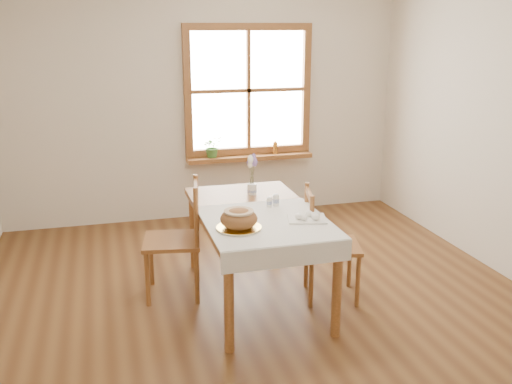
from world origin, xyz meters
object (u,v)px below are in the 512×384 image
chair_left (172,239)px  bread_plate (239,228)px  dining_table (256,220)px  chair_right (332,244)px  flower_vase (252,190)px

chair_left → bread_plate: size_ratio=3.11×
dining_table → bread_plate: (-0.24, -0.42, 0.10)m
chair_left → bread_plate: (0.41, -0.65, 0.28)m
dining_table → chair_left: chair_left is taller
chair_right → bread_plate: 0.93m
chair_left → flower_vase: size_ratio=10.86×
dining_table → flower_vase: size_ratio=17.93×
bread_plate → chair_left: bearing=121.9°
flower_vase → bread_plate: bearing=-110.8°
chair_right → chair_left: bearing=86.9°
chair_right → bread_plate: chair_right is taller
bread_plate → flower_vase: bearing=69.2°
chair_left → flower_vase: chair_left is taller
dining_table → chair_left: bearing=159.9°
chair_right → flower_vase: bearing=56.2°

